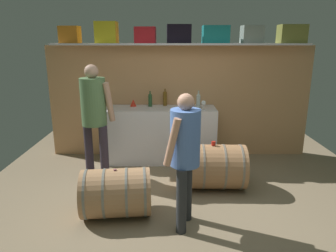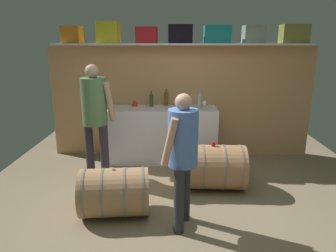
{
  "view_description": "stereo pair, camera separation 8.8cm",
  "coord_description": "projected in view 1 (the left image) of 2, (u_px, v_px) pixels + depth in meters",
  "views": [
    {
      "loc": [
        -0.2,
        -3.24,
        2.03
      ],
      "look_at": [
        -0.19,
        0.64,
        0.97
      ],
      "focal_mm": 33.36,
      "sensor_mm": 36.0,
      "label": 1
    },
    {
      "loc": [
        -0.11,
        -3.24,
        2.03
      ],
      "look_at": [
        -0.19,
        0.64,
        0.97
      ],
      "focal_mm": 33.36,
      "sensor_mm": 36.0,
      "label": 2
    }
  ],
  "objects": [
    {
      "name": "toolcase_olive",
      "position": [
        291.0,
        34.0,
        5.14
      ],
      "size": [
        0.43,
        0.31,
        0.3
      ],
      "primitive_type": "cube",
      "rotation": [
        0.0,
        0.0,
        -0.02
      ],
      "color": "olive",
      "rests_on": "high_shelf_board"
    },
    {
      "name": "wine_barrel_near",
      "position": [
        212.0,
        166.0,
        4.41
      ],
      "size": [
        0.91,
        0.65,
        0.64
      ],
      "rotation": [
        0.0,
        0.0,
        -0.02
      ],
      "color": "#AC7950",
      "rests_on": "ground"
    },
    {
      "name": "wine_barrel_far",
      "position": [
        115.0,
        193.0,
        3.7
      ],
      "size": [
        0.86,
        0.65,
        0.59
      ],
      "rotation": [
        0.0,
        0.0,
        0.1
      ],
      "color": "#AA7D54",
      "rests_on": "ground"
    },
    {
      "name": "tasting_cup",
      "position": [
        213.0,
        143.0,
        4.32
      ],
      "size": [
        0.06,
        0.06,
        0.05
      ],
      "primitive_type": "cylinder",
      "color": "red",
      "rests_on": "wine_barrel_near"
    },
    {
      "name": "winemaker_pouring",
      "position": [
        184.0,
        148.0,
        3.32
      ],
      "size": [
        0.4,
        0.48,
        1.52
      ],
      "rotation": [
        0.0,
        0.0,
        1.29
      ],
      "color": "#2A2C31",
      "rests_on": "ground"
    },
    {
      "name": "ground_plane",
      "position": [
        182.0,
        197.0,
        4.21
      ],
      "size": [
        5.8,
        7.73,
        0.02
      ],
      "primitive_type": "cube",
      "color": "#857358"
    },
    {
      "name": "toolcase_orange",
      "position": [
        69.0,
        35.0,
        5.14
      ],
      "size": [
        0.33,
        0.25,
        0.27
      ],
      "primitive_type": "cube",
      "rotation": [
        0.0,
        0.0,
        -0.07
      ],
      "color": "orange",
      "rests_on": "high_shelf_board"
    },
    {
      "name": "wine_bottle_clear",
      "position": [
        198.0,
        100.0,
        5.22
      ],
      "size": [
        0.07,
        0.07,
        0.29
      ],
      "color": "#B8C2BC",
      "rests_on": "work_cabinet"
    },
    {
      "name": "toolcase_black",
      "position": [
        178.0,
        34.0,
        5.14
      ],
      "size": [
        0.4,
        0.23,
        0.3
      ],
      "primitive_type": "cube",
      "rotation": [
        0.0,
        0.0,
        0.04
      ],
      "color": "black",
      "rests_on": "high_shelf_board"
    },
    {
      "name": "high_shelf_board",
      "position": [
        179.0,
        44.0,
        5.18
      ],
      "size": [
        4.23,
        0.4,
        0.03
      ],
      "primitive_type": "cube",
      "color": "silver",
      "rests_on": "back_wall_panel"
    },
    {
      "name": "toolcase_yellow",
      "position": [
        106.0,
        32.0,
        5.13
      ],
      "size": [
        0.36,
        0.29,
        0.34
      ],
      "primitive_type": "cube",
      "rotation": [
        0.0,
        0.0,
        -0.03
      ],
      "color": "yellow",
      "rests_on": "high_shelf_board"
    },
    {
      "name": "toolcase_red",
      "position": [
        145.0,
        35.0,
        5.14
      ],
      "size": [
        0.35,
        0.28,
        0.26
      ],
      "primitive_type": "cube",
      "rotation": [
        0.0,
        0.0,
        -0.04
      ],
      "color": "red",
      "rests_on": "high_shelf_board"
    },
    {
      "name": "toolcase_grey",
      "position": [
        251.0,
        34.0,
        5.14
      ],
      "size": [
        0.35,
        0.27,
        0.28
      ],
      "primitive_type": "cube",
      "rotation": [
        0.0,
        0.0,
        0.04
      ],
      "color": "gray",
      "rests_on": "high_shelf_board"
    },
    {
      "name": "back_wall_panel",
      "position": [
        179.0,
        102.0,
        5.59
      ],
      "size": [
        4.6,
        0.1,
        1.96
      ],
      "primitive_type": "cube",
      "color": "tan",
      "rests_on": "ground"
    },
    {
      "name": "red_funnel",
      "position": [
        133.0,
        103.0,
        5.38
      ],
      "size": [
        0.11,
        0.11,
        0.12
      ],
      "primitive_type": "cone",
      "color": "red",
      "rests_on": "work_cabinet"
    },
    {
      "name": "wine_bottle_green",
      "position": [
        149.0,
        100.0,
        5.34
      ],
      "size": [
        0.07,
        0.07,
        0.27
      ],
      "color": "#2A512B",
      "rests_on": "work_cabinet"
    },
    {
      "name": "wine_bottle_amber",
      "position": [
        164.0,
        98.0,
        5.42
      ],
      "size": [
        0.07,
        0.07,
        0.29
      ],
      "color": "brown",
      "rests_on": "work_cabinet"
    },
    {
      "name": "visitor_tasting",
      "position": [
        93.0,
        110.0,
        4.55
      ],
      "size": [
        0.55,
        0.52,
        1.72
      ],
      "rotation": [
        0.0,
        0.0,
        -0.53
      ],
      "color": "#312937",
      "rests_on": "ground"
    },
    {
      "name": "work_cabinet",
      "position": [
        160.0,
        135.0,
        5.38
      ],
      "size": [
        1.87,
        0.58,
        0.94
      ],
      "primitive_type": "cube",
      "color": "silver",
      "rests_on": "ground"
    },
    {
      "name": "toolcase_teal",
      "position": [
        215.0,
        34.0,
        5.14
      ],
      "size": [
        0.44,
        0.27,
        0.28
      ],
      "primitive_type": "cube",
      "rotation": [
        0.0,
        0.0,
        0.02
      ],
      "color": "teal",
      "rests_on": "high_shelf_board"
    },
    {
      "name": "wine_glass",
      "position": [
        203.0,
        103.0,
        5.11
      ],
      "size": [
        0.08,
        0.08,
        0.15
      ],
      "color": "white",
      "rests_on": "work_cabinet"
    }
  ]
}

